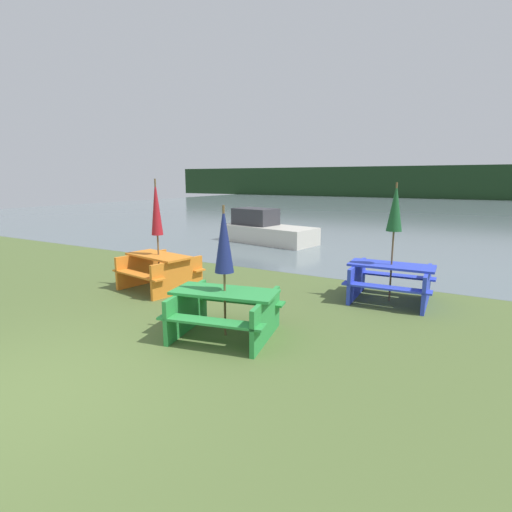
% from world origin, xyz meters
% --- Properties ---
extents(ground_plane, '(60.00, 60.00, 0.00)m').
position_xyz_m(ground_plane, '(0.00, 0.00, 0.00)').
color(ground_plane, '#516633').
extents(water, '(60.00, 50.00, 0.00)m').
position_xyz_m(water, '(0.00, 31.99, -0.00)').
color(water, slate).
rests_on(water, ground_plane).
extents(far_treeline, '(80.00, 1.60, 4.00)m').
position_xyz_m(far_treeline, '(0.00, 51.99, 2.00)').
color(far_treeline, '#193319').
rests_on(far_treeline, water).
extents(picnic_table_green, '(1.87, 1.69, 0.73)m').
position_xyz_m(picnic_table_green, '(0.98, 2.63, 0.44)').
color(picnic_table_green, green).
rests_on(picnic_table_green, ground_plane).
extents(picnic_table_orange, '(1.76, 1.62, 0.78)m').
position_xyz_m(picnic_table_orange, '(-1.84, 4.16, 0.46)').
color(picnic_table_orange, orange).
rests_on(picnic_table_orange, ground_plane).
extents(picnic_table_blue, '(1.70, 1.46, 0.76)m').
position_xyz_m(picnic_table_blue, '(2.86, 5.80, 0.45)').
color(picnic_table_blue, blue).
rests_on(picnic_table_blue, ground_plane).
extents(umbrella_crimson, '(0.25, 0.25, 2.45)m').
position_xyz_m(umbrella_crimson, '(-1.84, 4.16, 1.82)').
color(umbrella_crimson, brown).
rests_on(umbrella_crimson, ground_plane).
extents(umbrella_navy, '(0.30, 0.30, 2.06)m').
position_xyz_m(umbrella_navy, '(0.98, 2.63, 1.53)').
color(umbrella_navy, brown).
rests_on(umbrella_navy, ground_plane).
extents(umbrella_darkgreen, '(0.30, 0.30, 2.38)m').
position_xyz_m(umbrella_darkgreen, '(2.86, 5.80, 1.88)').
color(umbrella_darkgreen, brown).
rests_on(umbrella_darkgreen, ground_plane).
extents(boat, '(3.95, 2.21, 1.29)m').
position_xyz_m(boat, '(-2.96, 11.25, 0.48)').
color(boat, beige).
rests_on(boat, water).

